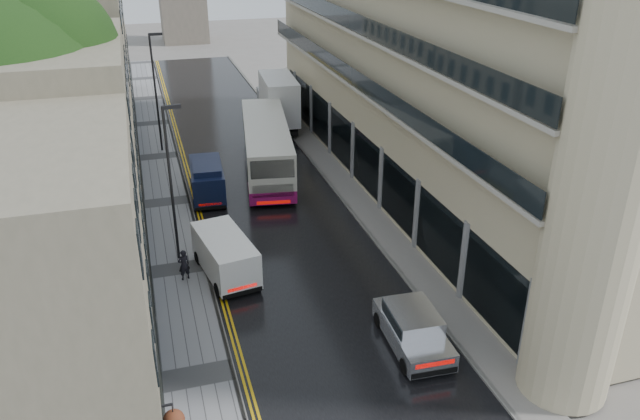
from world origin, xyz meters
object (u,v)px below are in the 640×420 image
cream_bus (249,168)px  white_van (217,276)px  tree_far (46,89)px  silver_hatchback (406,356)px  tree_near (6,145)px  white_lorry (267,108)px  pedestrian (184,265)px  navy_van (194,190)px  lamp_post_near (171,187)px  lamp_post_far (156,94)px

cream_bus → white_van: (-3.60, -11.32, -0.65)m
tree_far → cream_bus: tree_far is taller
tree_far → silver_hatchback: size_ratio=2.78×
tree_near → silver_hatchback: 19.10m
white_lorry → white_van: white_lorry is taller
white_lorry → white_van: (-7.13, -22.32, -1.11)m
cream_bus → pedestrian: cream_bus is taller
silver_hatchback → white_lorry: bearing=90.6°
white_van → navy_van: 9.92m
navy_van → white_lorry: bearing=63.8°
tree_near → white_lorry: 24.58m
tree_far → cream_bus: (11.50, -5.39, -4.50)m
navy_van → lamp_post_near: bearing=-100.1°
tree_far → cream_bus: 13.48m
white_lorry → navy_van: white_lorry is taller
lamp_post_far → white_van: bearing=-86.5°
white_lorry → navy_van: (-7.13, -12.40, -0.94)m
silver_hatchback → lamp_post_near: bearing=126.2°
cream_bus → pedestrian: (-4.96, -9.51, -0.83)m
tree_far → silver_hatchback: 28.39m
navy_van → cream_bus: bearing=25.0°
silver_hatchback → navy_van: (-6.10, 17.32, 0.39)m
pedestrian → silver_hatchback: bearing=112.0°
lamp_post_far → silver_hatchback: bearing=-75.3°
tree_near → lamp_post_far: size_ratio=1.64×
white_van → lamp_post_far: bearing=83.7°
white_van → navy_van: bearing=80.2°
tree_far → pedestrian: 17.13m
silver_hatchback → lamp_post_near: 14.04m
tree_near → white_lorry: tree_near is taller
navy_van → lamp_post_far: lamp_post_far is taller
cream_bus → tree_far: bearing=163.6°
cream_bus → pedestrian: bearing=-108.9°
white_lorry → silver_hatchback: bearing=-87.9°
silver_hatchback → lamp_post_far: size_ratio=0.53×
tree_far → silver_hatchback: tree_far is taller
tree_near → cream_bus: bearing=32.8°
tree_far → navy_van: (7.90, -6.79, -4.98)m
lamp_post_near → lamp_post_far: (0.22, 16.75, 0.28)m
cream_bus → white_van: bearing=-99.0°
white_lorry → lamp_post_near: size_ratio=1.04×
cream_bus → lamp_post_near: (-5.07, -7.34, 2.35)m
tree_near → white_van: tree_near is taller
navy_van → lamp_post_far: 11.32m
white_lorry → tree_far: bearing=-155.4°
tree_far → pedestrian: size_ratio=7.96×
tree_near → navy_van: 11.76m
lamp_post_far → pedestrian: bearing=-90.2°
white_van → lamp_post_near: (-1.47, 3.98, 3.00)m
cream_bus → navy_van: size_ratio=2.60×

